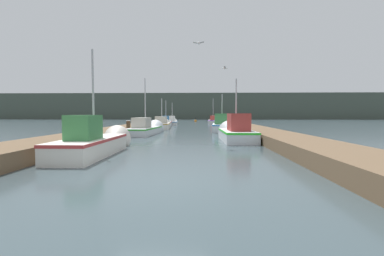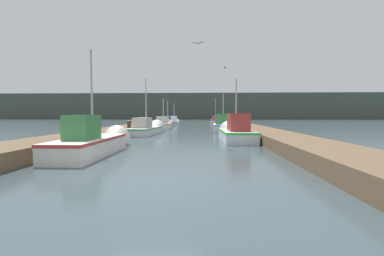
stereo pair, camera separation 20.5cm
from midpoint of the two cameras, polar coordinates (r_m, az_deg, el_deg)
The scene contains 18 objects.
ground_plane at distance 6.28m, azimuth -8.23°, elevation -11.77°, with size 200.00×200.00×0.00m.
dock_left at distance 22.95m, azimuth -13.95°, elevation -0.25°, with size 2.34×40.00×0.55m.
dock_right at distance 22.40m, azimuth 13.38°, elevation -0.33°, with size 2.34×40.00×0.55m.
distant_shore_ridge at distance 80.93m, azimuth 1.73°, elevation 4.72°, with size 120.00×16.00×7.53m.
fishing_boat_0 at distance 11.13m, azimuth -20.17°, elevation -2.92°, with size 1.51×5.42×4.47m.
fishing_boat_1 at distance 15.93m, azimuth 9.94°, elevation -0.87°, with size 1.83×5.46×4.19m.
fishing_boat_2 at distance 20.97m, azimuth -9.47°, elevation -0.18°, with size 2.02×6.36×4.86m.
fishing_boat_3 at distance 23.83m, azimuth 7.16°, elevation 0.52°, with size 1.99×4.65×3.88m.
fishing_boat_4 at distance 28.28m, azimuth -6.11°, elevation 0.74°, with size 1.90×5.01×3.73m.
fishing_boat_5 at distance 33.85m, azimuth -5.21°, elevation 1.16°, with size 1.72×6.10×3.67m.
fishing_boat_6 at distance 38.80m, azimuth -3.81°, elevation 1.35°, with size 1.79×6.08×3.66m.
fishing_boat_7 at distance 43.56m, azimuth 5.33°, elevation 1.57°, with size 1.90×5.23×4.58m.
mooring_piling_0 at distance 39.28m, azimuth 7.21°, elevation 1.66°, with size 0.27×0.27×1.16m.
mooring_piling_1 at distance 19.51m, azimuth -13.50°, elevation 0.02°, with size 0.33×0.33×1.13m.
mooring_piling_2 at distance 18.01m, azimuth 11.94°, elevation -0.02°, with size 0.25×0.25×1.25m.
channel_buoy at distance 52.54m, azimuth 1.41°, elevation 1.59°, with size 0.48×0.48×0.98m.
seagull_lead at distance 15.21m, azimuth 7.69°, elevation 13.12°, with size 0.30×0.56×0.12m.
seagull_1 at distance 13.59m, azimuth 1.77°, elevation 18.35°, with size 0.56×0.30×0.12m.
Camera 2 is at (1.25, -5.96, 1.62)m, focal length 24.00 mm.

